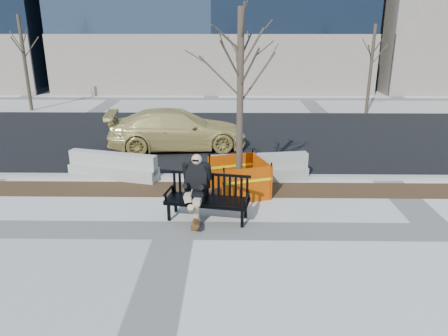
{
  "coord_description": "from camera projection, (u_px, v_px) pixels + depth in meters",
  "views": [
    {
      "loc": [
        1.29,
        -9.02,
        4.63
      ],
      "look_at": [
        1.14,
        1.23,
        1.15
      ],
      "focal_mm": 34.08,
      "sensor_mm": 36.0,
      "label": 1
    }
  ],
  "objects": [
    {
      "name": "far_tree_left",
      "position": [
        32.0,
        110.0,
        23.99
      ],
      "size": [
        2.49,
        2.49,
        5.52
      ],
      "primitive_type": null,
      "rotation": [
        0.0,
        0.0,
        0.25
      ],
      "color": "#463C2D",
      "rests_on": "ground"
    },
    {
      "name": "sedan",
      "position": [
        178.0,
        148.0,
        16.66
      ],
      "size": [
        5.52,
        2.83,
        1.53
      ],
      "primitive_type": "imported",
      "rotation": [
        0.0,
        0.0,
        1.7
      ],
      "color": "tan",
      "rests_on": "ground"
    },
    {
      "name": "far_tree_right",
      "position": [
        366.0,
        113.0,
        23.15
      ],
      "size": [
        2.26,
        2.26,
        5.01
      ],
      "primitive_type": null,
      "rotation": [
        0.0,
        0.0,
        -0.25
      ],
      "color": "#4A3D30",
      "rests_on": "ground"
    },
    {
      "name": "mulch_strip",
      "position": [
        186.0,
        189.0,
        12.51
      ],
      "size": [
        40.0,
        1.2,
        0.02
      ],
      "primitive_type": "cube",
      "color": "#47301C",
      "rests_on": "ground"
    },
    {
      "name": "seated_man",
      "position": [
        197.0,
        217.0,
        10.74
      ],
      "size": [
        0.9,
        1.28,
        1.64
      ],
      "primitive_type": null,
      "rotation": [
        0.0,
        0.0,
        -0.18
      ],
      "color": "black",
      "rests_on": "ground"
    },
    {
      "name": "jersey_barrier_left",
      "position": [
        114.0,
        178.0,
        13.48
      ],
      "size": [
        2.97,
        1.31,
        0.84
      ],
      "primitive_type": null,
      "rotation": [
        0.0,
        0.0,
        -0.26
      ],
      "color": "#A6A39B",
      "rests_on": "ground"
    },
    {
      "name": "bench",
      "position": [
        208.0,
        219.0,
        10.64
      ],
      "size": [
        2.21,
        1.13,
        1.12
      ],
      "primitive_type": null,
      "rotation": [
        0.0,
        0.0,
        -0.18
      ],
      "color": "black",
      "rests_on": "ground"
    },
    {
      "name": "tree_fence",
      "position": [
        239.0,
        194.0,
        12.21
      ],
      "size": [
        2.76,
        2.76,
        5.42
      ],
      "primitive_type": null,
      "rotation": [
        0.0,
        0.0,
        0.33
      ],
      "color": "#D54A00",
      "rests_on": "ground"
    },
    {
      "name": "jersey_barrier_right",
      "position": [
        259.0,
        180.0,
        13.27
      ],
      "size": [
        3.05,
        1.08,
        0.86
      ],
      "primitive_type": null,
      "rotation": [
        0.0,
        0.0,
        0.16
      ],
      "color": "gray",
      "rests_on": "ground"
    },
    {
      "name": "ground",
      "position": [
        175.0,
        230.0,
        10.05
      ],
      "size": [
        120.0,
        120.0,
        0.0
      ],
      "primitive_type": "plane",
      "color": "beige",
      "rests_on": "ground"
    },
    {
      "name": "asphalt_street",
      "position": [
        200.0,
        137.0,
        18.38
      ],
      "size": [
        60.0,
        10.4,
        0.01
      ],
      "primitive_type": "cube",
      "color": "black",
      "rests_on": "ground"
    },
    {
      "name": "curb",
      "position": [
        189.0,
        177.0,
        13.39
      ],
      "size": [
        60.0,
        0.25,
        0.12
      ],
      "primitive_type": "cube",
      "color": "#9E9B93",
      "rests_on": "ground"
    }
  ]
}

